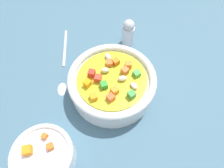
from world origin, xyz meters
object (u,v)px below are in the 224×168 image
soup_bowl_main (112,83)px  pepper_shaker (128,32)px  side_bowl_small (44,156)px  spoon (63,66)px

soup_bowl_main → pepper_shaker: (15.03, -6.84, 0.55)cm
soup_bowl_main → side_bowl_small: size_ratio=1.70×
soup_bowl_main → pepper_shaker: bearing=-24.5°
spoon → pepper_shaker: (5.84, -18.35, 3.46)cm
side_bowl_small → spoon: bearing=-9.6°
spoon → side_bowl_small: size_ratio=1.88×
soup_bowl_main → spoon: size_ratio=0.90×
spoon → pepper_shaker: 19.57cm
pepper_shaker → side_bowl_small: bearing=142.4°
pepper_shaker → spoon: bearing=107.7°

